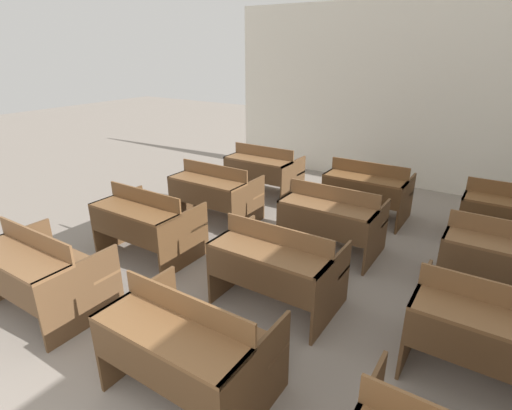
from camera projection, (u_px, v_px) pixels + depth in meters
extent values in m
cube|color=white|center=(417.00, 98.00, 6.82)|extent=(7.08, 0.06, 3.15)
cube|color=brown|center=(17.00, 261.00, 4.10)|extent=(0.03, 0.81, 0.67)
cube|color=brown|center=(83.00, 296.00, 3.54)|extent=(0.03, 0.81, 0.67)
cube|color=brown|center=(17.00, 257.00, 3.53)|extent=(1.14, 0.38, 0.03)
cube|color=brown|center=(1.00, 282.00, 3.45)|extent=(1.08, 0.02, 0.30)
cube|color=brown|center=(35.00, 239.00, 3.63)|extent=(1.14, 0.02, 0.18)
cube|color=brown|center=(71.00, 260.00, 3.99)|extent=(1.14, 0.30, 0.03)
cube|color=brown|center=(75.00, 282.00, 4.09)|extent=(1.08, 0.04, 0.04)
cube|color=brown|center=(140.00, 325.00, 3.16)|extent=(0.03, 0.81, 0.67)
cube|color=brown|center=(258.00, 385.00, 2.60)|extent=(0.03, 0.81, 0.67)
cube|color=brown|center=(168.00, 333.00, 2.59)|extent=(1.14, 0.38, 0.03)
cube|color=brown|center=(150.00, 370.00, 2.52)|extent=(1.08, 0.02, 0.30)
cube|color=brown|center=(186.00, 306.00, 2.69)|extent=(1.14, 0.02, 0.18)
cube|color=brown|center=(215.00, 326.00, 3.06)|extent=(1.14, 0.30, 0.03)
cube|color=brown|center=(216.00, 352.00, 3.15)|extent=(1.08, 0.04, 0.04)
cube|color=brown|center=(120.00, 219.00, 5.12)|extent=(0.03, 0.81, 0.67)
cube|color=brown|center=(184.00, 240.00, 4.56)|extent=(0.03, 0.81, 0.67)
cube|color=brown|center=(133.00, 210.00, 4.55)|extent=(1.14, 0.38, 0.03)
cube|color=brown|center=(123.00, 229.00, 4.47)|extent=(1.08, 0.02, 0.30)
cube|color=brown|center=(144.00, 197.00, 4.65)|extent=(1.14, 0.02, 0.18)
cube|color=brown|center=(165.00, 217.00, 5.01)|extent=(1.14, 0.30, 0.03)
cube|color=brown|center=(167.00, 235.00, 5.11)|extent=(1.08, 0.04, 0.04)
cube|color=brown|center=(233.00, 257.00, 4.18)|extent=(0.03, 0.81, 0.67)
cube|color=brown|center=(332.00, 290.00, 3.61)|extent=(0.03, 0.81, 0.67)
cube|color=brown|center=(267.00, 252.00, 3.61)|extent=(1.14, 0.38, 0.03)
cube|color=brown|center=(257.00, 277.00, 3.53)|extent=(1.08, 0.02, 0.30)
cube|color=brown|center=(278.00, 235.00, 3.71)|extent=(1.14, 0.02, 0.18)
cube|color=brown|center=(291.00, 256.00, 4.07)|extent=(1.14, 0.30, 0.03)
cube|color=brown|center=(291.00, 278.00, 4.17)|extent=(1.08, 0.04, 0.04)
cube|color=brown|center=(415.00, 316.00, 3.26)|extent=(0.03, 0.81, 0.67)
cube|color=brown|center=(500.00, 322.00, 2.70)|extent=(1.14, 0.38, 0.03)
cube|color=brown|center=(492.00, 357.00, 2.62)|extent=(1.08, 0.02, 0.30)
cube|color=brown|center=(505.00, 296.00, 2.80)|extent=(1.14, 0.02, 0.18)
cube|color=brown|center=(496.00, 316.00, 3.16)|extent=(1.14, 0.30, 0.03)
cube|color=brown|center=(489.00, 342.00, 3.25)|extent=(1.08, 0.04, 0.04)
cube|color=brown|center=(188.00, 191.00, 6.11)|extent=(0.03, 0.81, 0.67)
cube|color=brown|center=(248.00, 205.00, 5.55)|extent=(0.03, 0.81, 0.67)
cube|color=brown|center=(206.00, 181.00, 5.54)|extent=(1.14, 0.38, 0.03)
cube|color=brown|center=(199.00, 196.00, 5.47)|extent=(1.08, 0.02, 0.30)
cube|color=brown|center=(214.00, 170.00, 5.64)|extent=(1.14, 0.02, 0.18)
cube|color=brown|center=(227.00, 189.00, 6.01)|extent=(1.14, 0.30, 0.03)
cube|color=brown|center=(228.00, 204.00, 6.10)|extent=(1.08, 0.04, 0.04)
cube|color=brown|center=(293.00, 215.00, 5.22)|extent=(0.03, 0.81, 0.67)
cube|color=brown|center=(377.00, 236.00, 4.66)|extent=(0.03, 0.81, 0.67)
cube|color=brown|center=(327.00, 206.00, 4.65)|extent=(1.14, 0.38, 0.03)
cube|color=brown|center=(320.00, 225.00, 4.58)|extent=(1.08, 0.02, 0.30)
cube|color=brown|center=(334.00, 194.00, 4.75)|extent=(1.14, 0.02, 0.18)
cube|color=brown|center=(341.00, 213.00, 5.12)|extent=(1.14, 0.30, 0.03)
cube|color=brown|center=(339.00, 231.00, 5.21)|extent=(1.08, 0.04, 0.04)
cube|color=brown|center=(444.00, 253.00, 4.27)|extent=(0.03, 0.81, 0.67)
cube|color=brown|center=(510.00, 247.00, 3.70)|extent=(1.14, 0.38, 0.03)
cube|color=brown|center=(505.00, 271.00, 3.63)|extent=(1.08, 0.02, 0.30)
cube|color=brown|center=(507.00, 251.00, 4.17)|extent=(1.14, 0.30, 0.03)
cube|color=brown|center=(501.00, 272.00, 4.26)|extent=(1.08, 0.04, 0.04)
cube|color=brown|center=(238.00, 170.00, 7.14)|extent=(0.03, 0.81, 0.67)
cube|color=brown|center=(293.00, 181.00, 6.58)|extent=(0.03, 0.81, 0.67)
cube|color=brown|center=(258.00, 160.00, 6.57)|extent=(1.14, 0.38, 0.03)
cube|color=brown|center=(252.00, 172.00, 6.49)|extent=(1.08, 0.02, 0.30)
cube|color=brown|center=(263.00, 151.00, 6.67)|extent=(1.14, 0.02, 0.18)
cube|color=brown|center=(272.00, 168.00, 7.04)|extent=(1.14, 0.30, 0.03)
cube|color=brown|center=(272.00, 182.00, 7.13)|extent=(1.08, 0.04, 0.04)
cube|color=#53361D|center=(332.00, 189.00, 6.21)|extent=(0.03, 0.81, 0.67)
cube|color=#53361D|center=(406.00, 203.00, 5.65)|extent=(0.03, 0.81, 0.67)
cube|color=brown|center=(365.00, 178.00, 5.64)|extent=(1.14, 0.38, 0.03)
cube|color=#53361D|center=(359.00, 193.00, 5.57)|extent=(1.08, 0.02, 0.30)
cube|color=brown|center=(369.00, 168.00, 5.74)|extent=(1.14, 0.02, 0.18)
cube|color=brown|center=(373.00, 187.00, 6.11)|extent=(1.14, 0.30, 0.03)
cube|color=#53361D|center=(371.00, 202.00, 6.20)|extent=(1.08, 0.04, 0.04)
cube|color=#52361D|center=(462.00, 213.00, 5.30)|extent=(0.03, 0.81, 0.67)
cube|color=#52361D|center=(512.00, 222.00, 4.65)|extent=(1.08, 0.02, 0.30)
cube|color=#52361D|center=(508.00, 229.00, 5.29)|extent=(1.08, 0.04, 0.04)
cube|color=#2D6638|center=(1.00, 267.00, 4.35)|extent=(0.34, 0.26, 0.30)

